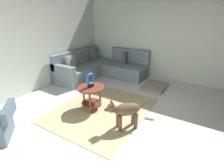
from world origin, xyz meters
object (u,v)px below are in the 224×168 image
dog (125,111)px  dog_toy_rope (150,118)px  sectional_couch (100,68)px  side_table (91,92)px  torus_sculpture (90,80)px  dog_bed_mat (155,87)px

dog → dog_toy_rope: 0.71m
sectional_couch → side_table: bearing=-150.2°
sectional_couch → dog_toy_rope: size_ratio=11.85×
sectional_couch → dog_toy_rope: 2.90m
dog_toy_rope → sectional_couch: bearing=55.6°
torus_sculpture → dog_toy_rope: 1.49m
dog → side_table: bearing=28.0°
sectional_couch → dog: (-2.16, -2.07, 0.09)m
torus_sculpture → sectional_couch: bearing=29.8°
dog_bed_mat → dog: dog is taller
side_table → torus_sculpture: torus_sculpture is taller
dog → dog_bed_mat: bearing=-43.5°
dog_bed_mat → dog: bearing=-176.3°
torus_sculpture → dog_toy_rope: (0.27, -1.29, -0.69)m
side_table → dog_bed_mat: (1.89, -0.84, -0.37)m
sectional_couch → dog: size_ratio=3.42×
dog_bed_mat → dog_toy_rope: 1.68m
side_table → torus_sculpture: bearing=-97.1°
sectional_couch → dog_bed_mat: bearing=-90.4°
side_table → dog_toy_rope: bearing=-78.0°
torus_sculpture → dog_bed_mat: torus_sculpture is taller
torus_sculpture → dog: 1.07m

